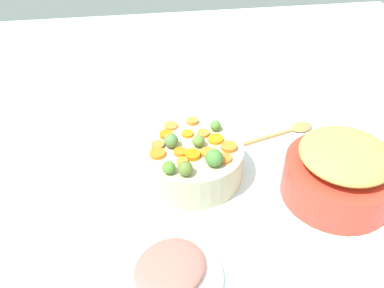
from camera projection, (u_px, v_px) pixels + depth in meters
The scene contains 27 objects.
tabletop at pixel (184, 183), 1.05m from camera, with size 2.40×2.40×0.02m, color white.
serving_bowl_carrots at pixel (192, 161), 1.04m from camera, with size 0.26×0.26×0.09m, color #B8B28C.
metal_pot at pixel (338, 180), 0.98m from camera, with size 0.27×0.27×0.10m, color red.
stuffing_mound at pixel (346, 154), 0.93m from camera, with size 0.21×0.21×0.06m, color tan.
carrot_slice_0 at pixel (192, 121), 1.09m from camera, with size 0.03×0.03×0.01m, color orange.
carrot_slice_1 at pixel (192, 155), 0.97m from camera, with size 0.04×0.04×0.01m, color orange.
carrot_slice_2 at pixel (208, 152), 0.98m from camera, with size 0.04×0.04×0.01m, color orange.
carrot_slice_3 at pixel (157, 153), 0.98m from camera, with size 0.04×0.04×0.01m, color orange.
carrot_slice_4 at pixel (171, 126), 1.07m from camera, with size 0.04×0.04×0.01m, color orange.
carrot_slice_5 at pixel (166, 135), 1.04m from camera, with size 0.03×0.03×0.01m, color orange.
carrot_slice_6 at pixel (158, 145), 1.01m from camera, with size 0.03×0.03×0.01m, color orange.
carrot_slice_7 at pixel (203, 133), 1.04m from camera, with size 0.03×0.03×0.01m, color orange.
carrot_slice_8 at pixel (180, 153), 0.98m from camera, with size 0.03×0.03×0.01m, color orange.
carrot_slice_9 at pixel (229, 146), 1.00m from camera, with size 0.04×0.04×0.01m, color orange.
carrot_slice_10 at pixel (188, 134), 1.04m from camera, with size 0.03×0.03×0.01m, color orange.
carrot_slice_11 at pixel (216, 139), 1.02m from camera, with size 0.04×0.04×0.01m, color orange.
carrot_slice_12 at pixel (183, 161), 0.96m from camera, with size 0.03×0.03×0.01m, color orange.
carrot_slice_13 at pixel (224, 158), 0.97m from camera, with size 0.04×0.04×0.01m, color orange.
brussels_sprout_0 at pixel (199, 141), 1.00m from camera, with size 0.03×0.03×0.03m, color #5D8735.
brussels_sprout_1 at pixel (169, 168), 0.92m from camera, with size 0.03×0.03×0.03m, color #51852C.
brussels_sprout_2 at pixel (171, 141), 1.00m from camera, with size 0.04×0.04×0.04m, color #507941.
brussels_sprout_3 at pixel (185, 168), 0.92m from camera, with size 0.04×0.04×0.04m, color #59712D.
brussels_sprout_4 at pixel (214, 158), 0.94m from camera, with size 0.04×0.04×0.04m, color #488438.
brussels_sprout_5 at pixel (216, 126), 1.05m from camera, with size 0.03×0.03×0.03m, color #528936.
wooden_spoon at pixel (291, 130), 1.21m from camera, with size 0.10×0.26×0.01m.
ham_plate at pixel (160, 278), 0.81m from camera, with size 0.26×0.26×0.01m, color white.
ham_slice_main at pixel (170, 267), 0.81m from camera, with size 0.15×0.14×0.03m, color #BC665B.
Camera 1 is at (-0.76, 0.09, 0.74)m, focal length 37.60 mm.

